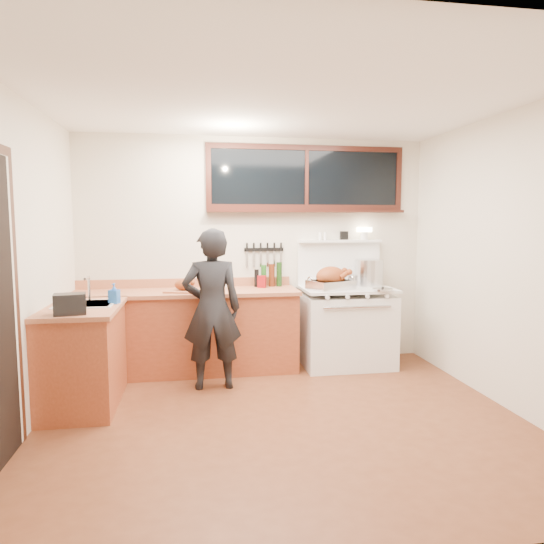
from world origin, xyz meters
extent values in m
cube|color=#572A17|center=(0.00, 0.00, -0.01)|extent=(4.00, 3.50, 0.02)
cube|color=beige|center=(0.00, 1.77, 1.30)|extent=(4.00, 0.05, 2.60)
cube|color=beige|center=(0.00, -1.77, 1.30)|extent=(4.00, 0.05, 2.60)
cube|color=beige|center=(-2.02, 0.00, 1.30)|extent=(0.05, 3.50, 2.60)
cube|color=beige|center=(2.02, 0.00, 1.30)|extent=(0.05, 3.50, 2.60)
cube|color=white|center=(0.00, 0.00, 2.62)|extent=(4.00, 3.50, 0.05)
cube|color=brown|center=(-0.80, 1.45, 0.43)|extent=(2.40, 0.60, 0.86)
cube|color=#AA6443|center=(-0.80, 1.44, 0.88)|extent=(2.44, 0.64, 0.04)
cube|color=#AA6443|center=(-0.80, 1.74, 0.95)|extent=(2.40, 0.03, 0.10)
sphere|color=#B78C38|center=(-1.80, 1.17, 0.70)|extent=(0.03, 0.03, 0.03)
sphere|color=#B78C38|center=(-1.30, 1.17, 0.70)|extent=(0.03, 0.03, 0.03)
sphere|color=#B78C38|center=(-0.80, 1.17, 0.70)|extent=(0.03, 0.03, 0.03)
sphere|color=#B78C38|center=(-0.30, 1.17, 0.70)|extent=(0.03, 0.03, 0.03)
sphere|color=#B78C38|center=(0.15, 1.17, 0.70)|extent=(0.03, 0.03, 0.03)
cube|color=brown|center=(-1.70, 0.62, 0.43)|extent=(0.60, 1.05, 0.86)
cube|color=#AA6443|center=(-1.69, 0.62, 0.88)|extent=(0.64, 1.09, 0.04)
cube|color=white|center=(-1.68, 0.70, 0.84)|extent=(0.45, 0.40, 0.14)
cube|color=white|center=(-1.68, 0.70, 0.91)|extent=(0.50, 0.45, 0.01)
cylinder|color=silver|center=(-1.68, 0.88, 1.02)|extent=(0.02, 0.02, 0.24)
cylinder|color=silver|center=(-1.68, 0.80, 1.13)|extent=(0.02, 0.18, 0.02)
cube|color=white|center=(1.00, 1.40, 0.41)|extent=(1.00, 0.70, 0.82)
cube|color=white|center=(1.00, 1.40, 0.89)|extent=(1.02, 0.72, 0.03)
cube|color=white|center=(1.00, 1.06, 0.52)|extent=(0.88, 0.02, 0.46)
cylinder|color=silver|center=(1.00, 1.03, 0.74)|extent=(0.75, 0.02, 0.02)
cylinder|color=white|center=(0.67, 1.04, 0.85)|extent=(0.04, 0.03, 0.04)
cylinder|color=white|center=(0.89, 1.04, 0.85)|extent=(0.04, 0.03, 0.04)
cylinder|color=white|center=(1.11, 1.04, 0.85)|extent=(0.04, 0.03, 0.04)
cylinder|color=white|center=(1.33, 1.04, 0.85)|extent=(0.04, 0.03, 0.04)
cube|color=white|center=(1.00, 1.72, 1.15)|extent=(1.00, 0.05, 0.50)
cube|color=white|center=(1.00, 1.69, 1.41)|extent=(1.00, 0.12, 0.03)
cylinder|color=white|center=(1.30, 1.69, 1.48)|extent=(0.09, 0.09, 0.09)
cube|color=#FFE5B2|center=(1.30, 1.69, 1.55)|extent=(0.16, 0.08, 0.05)
cube|color=black|center=(1.05, 1.69, 1.48)|extent=(0.09, 0.05, 0.10)
cylinder|color=white|center=(0.82, 1.69, 1.47)|extent=(0.04, 0.04, 0.09)
cylinder|color=white|center=(0.76, 1.69, 1.47)|extent=(0.04, 0.04, 0.09)
cube|color=black|center=(0.60, 1.73, 2.15)|extent=(2.20, 0.01, 0.62)
cube|color=black|center=(0.60, 1.73, 2.49)|extent=(2.32, 0.04, 0.06)
cube|color=black|center=(0.60, 1.73, 1.81)|extent=(2.32, 0.04, 0.06)
cube|color=black|center=(-0.53, 1.73, 2.15)|extent=(0.06, 0.04, 0.62)
cube|color=black|center=(1.73, 1.73, 2.15)|extent=(0.06, 0.04, 0.62)
cube|color=black|center=(0.60, 1.73, 2.15)|extent=(0.04, 0.04, 0.62)
cube|color=black|center=(0.60, 1.68, 1.76)|extent=(2.32, 0.13, 0.03)
cube|color=black|center=(-1.99, -0.07, 1.05)|extent=(0.01, 0.07, 2.10)
cube|color=black|center=(0.10, 1.74, 1.32)|extent=(0.46, 0.02, 0.04)
cube|color=silver|center=(-0.10, 1.72, 1.21)|extent=(0.02, 0.00, 0.18)
cube|color=black|center=(-0.10, 1.72, 1.35)|extent=(0.02, 0.02, 0.10)
cube|color=silver|center=(-0.02, 1.72, 1.21)|extent=(0.02, 0.00, 0.18)
cube|color=black|center=(-0.02, 1.72, 1.35)|extent=(0.02, 0.02, 0.10)
cube|color=silver|center=(0.06, 1.72, 1.21)|extent=(0.02, 0.00, 0.18)
cube|color=black|center=(0.06, 1.72, 1.35)|extent=(0.02, 0.02, 0.10)
cube|color=silver|center=(0.14, 1.72, 1.21)|extent=(0.03, 0.00, 0.18)
cube|color=black|center=(0.14, 1.72, 1.35)|extent=(0.02, 0.02, 0.10)
cube|color=silver|center=(0.22, 1.72, 1.21)|extent=(0.03, 0.00, 0.18)
cube|color=black|center=(0.22, 1.72, 1.35)|extent=(0.02, 0.02, 0.10)
cube|color=silver|center=(0.30, 1.72, 1.21)|extent=(0.03, 0.00, 0.18)
cube|color=black|center=(0.30, 1.72, 1.35)|extent=(0.02, 0.02, 0.10)
imported|color=black|center=(-0.54, 0.89, 0.79)|extent=(0.59, 0.39, 1.58)
imported|color=blue|center=(-1.43, 0.71, 0.99)|extent=(0.11, 0.11, 0.19)
cube|color=black|center=(-1.70, 0.23, 0.98)|extent=(0.27, 0.21, 0.17)
cube|color=#AA6443|center=(-0.82, 1.34, 0.91)|extent=(0.44, 0.39, 0.02)
ellipsoid|color=brown|center=(-0.82, 1.34, 0.97)|extent=(0.24, 0.20, 0.12)
sphere|color=brown|center=(-0.72, 1.38, 1.00)|extent=(0.05, 0.05, 0.05)
sphere|color=brown|center=(-0.72, 1.29, 1.00)|extent=(0.05, 0.05, 0.05)
cube|color=silver|center=(0.78, 1.30, 0.95)|extent=(0.55, 0.48, 0.10)
cube|color=#3F3F42|center=(0.78, 1.30, 0.98)|extent=(0.48, 0.42, 0.03)
torus|color=silver|center=(0.55, 1.30, 1.00)|extent=(0.05, 0.10, 0.10)
torus|color=silver|center=(1.02, 1.30, 1.00)|extent=(0.05, 0.10, 0.10)
ellipsoid|color=brown|center=(0.78, 1.30, 1.04)|extent=(0.43, 0.38, 0.22)
cylinder|color=brown|center=(0.90, 1.22, 1.06)|extent=(0.14, 0.10, 0.10)
sphere|color=brown|center=(0.97, 1.22, 1.09)|extent=(0.07, 0.07, 0.07)
cylinder|color=brown|center=(0.90, 1.39, 1.06)|extent=(0.14, 0.10, 0.10)
sphere|color=brown|center=(0.97, 1.39, 1.09)|extent=(0.07, 0.07, 0.07)
cylinder|color=silver|center=(1.31, 1.53, 1.05)|extent=(0.39, 0.39, 0.31)
cylinder|color=silver|center=(1.13, 1.59, 0.96)|extent=(0.20, 0.20, 0.12)
cylinder|color=black|center=(1.09, 1.71, 1.01)|extent=(0.07, 0.16, 0.02)
cylinder|color=silver|center=(1.31, 1.11, 0.91)|extent=(0.29, 0.29, 0.02)
sphere|color=black|center=(1.31, 1.11, 0.93)|extent=(0.03, 0.03, 0.03)
cube|color=maroon|center=(0.05, 1.55, 0.97)|extent=(0.11, 0.10, 0.14)
cylinder|color=white|center=(-0.37, 1.66, 0.98)|extent=(0.09, 0.09, 0.15)
cylinder|color=black|center=(0.00, 1.63, 1.00)|extent=(0.05, 0.05, 0.20)
cylinder|color=black|center=(0.08, 1.63, 1.02)|extent=(0.06, 0.06, 0.25)
cylinder|color=black|center=(0.17, 1.63, 1.03)|extent=(0.07, 0.07, 0.26)
cylinder|color=black|center=(0.26, 1.63, 1.04)|extent=(0.06, 0.06, 0.28)
camera|label=1|loc=(-0.72, -3.83, 1.65)|focal=32.00mm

